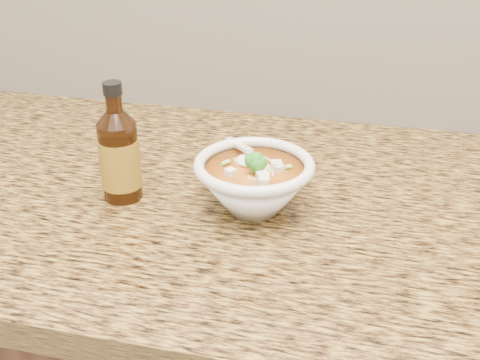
# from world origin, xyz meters

# --- Properties ---
(counter_slab) EXTENTS (4.00, 0.68, 0.04)m
(counter_slab) POSITION_xyz_m (0.00, 1.68, 0.88)
(counter_slab) COLOR olive
(counter_slab) RESTS_ON cabinet
(soup_bowl) EXTENTS (0.17, 0.17, 0.09)m
(soup_bowl) POSITION_xyz_m (-0.08, 1.63, 0.94)
(soup_bowl) COLOR white
(soup_bowl) RESTS_ON counter_slab
(hot_sauce_bottle) EXTENTS (0.06, 0.06, 0.18)m
(hot_sauce_bottle) POSITION_xyz_m (-0.27, 1.62, 0.97)
(hot_sauce_bottle) COLOR #321706
(hot_sauce_bottle) RESTS_ON counter_slab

